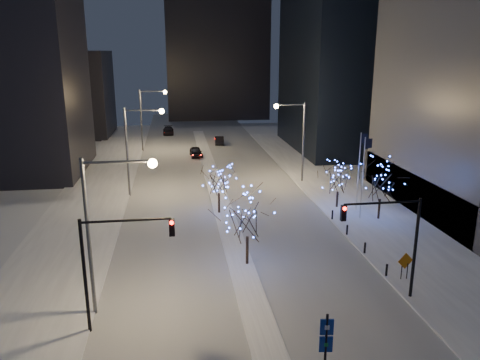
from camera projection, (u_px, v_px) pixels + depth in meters
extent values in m
plane|color=silver|center=(258.00, 318.00, 28.82)|extent=(160.00, 160.00, 0.00)
cube|color=#B3B9C3|center=(212.00, 175.00, 62.23)|extent=(20.00, 130.00, 0.02)
cube|color=white|center=(215.00, 185.00, 57.44)|extent=(2.00, 80.00, 0.15)
cube|color=white|center=(363.00, 205.00, 49.90)|extent=(10.00, 90.00, 0.15)
cube|color=white|center=(82.00, 218.00, 46.02)|extent=(8.00, 90.00, 0.15)
cube|color=black|center=(62.00, 94.00, 90.04)|extent=(18.00, 16.00, 16.00)
cube|color=black|center=(216.00, 29.00, 111.87)|extent=(24.00, 14.00, 42.00)
cylinder|color=#595E66|center=(89.00, 239.00, 28.06)|extent=(0.24, 0.24, 10.00)
cylinder|color=#595E66|center=(117.00, 162.00, 27.08)|extent=(4.00, 0.16, 0.16)
sphere|color=#FCC67E|center=(152.00, 163.00, 27.38)|extent=(0.56, 0.56, 0.56)
cylinder|color=#595E66|center=(127.00, 153.00, 51.93)|extent=(0.24, 0.24, 10.00)
cylinder|color=#595E66|center=(143.00, 110.00, 50.94)|extent=(4.00, 0.16, 0.16)
sphere|color=#FCC67E|center=(162.00, 111.00, 51.25)|extent=(0.56, 0.56, 0.56)
cylinder|color=#595E66|center=(141.00, 121.00, 75.79)|extent=(0.24, 0.24, 10.00)
cylinder|color=#595E66|center=(152.00, 91.00, 74.81)|extent=(4.00, 0.16, 0.16)
sphere|color=#FCC67E|center=(165.00, 92.00, 75.12)|extent=(0.56, 0.56, 0.56)
cylinder|color=#595E66|center=(303.00, 143.00, 57.60)|extent=(0.24, 0.24, 10.00)
cylinder|color=#595E66|center=(291.00, 105.00, 56.12)|extent=(3.50, 0.16, 0.16)
sphere|color=#FCC67E|center=(276.00, 106.00, 55.92)|extent=(0.56, 0.56, 0.56)
cylinder|color=black|center=(85.00, 277.00, 26.55)|extent=(0.20, 0.20, 7.00)
cylinder|color=black|center=(126.00, 221.00, 26.01)|extent=(5.00, 0.14, 0.14)
cube|color=black|center=(172.00, 227.00, 26.49)|extent=(0.32, 0.28, 1.00)
sphere|color=#FF0C05|center=(172.00, 223.00, 26.22)|extent=(0.22, 0.22, 0.22)
cylinder|color=black|center=(415.00, 250.00, 30.25)|extent=(0.20, 0.20, 7.00)
cylinder|color=black|center=(383.00, 203.00, 29.03)|extent=(5.00, 0.14, 0.14)
cube|color=black|center=(343.00, 213.00, 28.85)|extent=(0.32, 0.28, 1.00)
sphere|color=#FF0C05|center=(345.00, 209.00, 28.58)|extent=(0.22, 0.22, 0.22)
cylinder|color=silver|center=(362.00, 178.00, 44.73)|extent=(0.10, 0.10, 8.00)
cube|color=black|center=(369.00, 143.00, 43.87)|extent=(0.70, 0.03, 0.90)
cylinder|color=silver|center=(359.00, 172.00, 47.19)|extent=(0.10, 0.10, 8.00)
cube|color=black|center=(364.00, 138.00, 46.34)|extent=(0.70, 0.03, 0.90)
cylinder|color=black|center=(387.00, 270.00, 33.84)|extent=(0.16, 0.16, 0.90)
cylinder|color=black|center=(365.00, 248.00, 37.66)|extent=(0.16, 0.16, 0.90)
cylinder|color=black|center=(347.00, 230.00, 41.48)|extent=(0.16, 0.16, 0.90)
cylinder|color=black|center=(332.00, 215.00, 45.30)|extent=(0.16, 0.16, 0.90)
imported|color=black|center=(196.00, 152.00, 72.76)|extent=(2.10, 4.54, 1.51)
imported|color=black|center=(219.00, 140.00, 82.65)|extent=(1.78, 4.46, 1.44)
imported|color=black|center=(168.00, 131.00, 92.44)|extent=(2.11, 5.08, 1.47)
cylinder|color=black|center=(247.00, 250.00, 35.64)|extent=(0.22, 0.22, 2.20)
cylinder|color=black|center=(219.00, 203.00, 47.04)|extent=(0.22, 0.22, 2.04)
cylinder|color=black|center=(379.00, 209.00, 45.35)|extent=(0.22, 0.22, 1.97)
cylinder|color=black|center=(337.00, 199.00, 48.82)|extent=(0.22, 0.22, 1.63)
cylinder|color=black|center=(326.00, 348.00, 22.90)|extent=(0.13, 0.13, 3.71)
cube|color=navy|center=(327.00, 327.00, 22.59)|extent=(0.66, 0.17, 0.85)
cube|color=navy|center=(326.00, 344.00, 22.85)|extent=(0.66, 0.17, 0.85)
cylinder|color=black|center=(401.00, 271.00, 33.29)|extent=(0.07, 0.07, 1.19)
cylinder|color=black|center=(407.00, 271.00, 33.35)|extent=(0.07, 0.07, 1.19)
cube|color=orange|center=(405.00, 261.00, 33.11)|extent=(1.22, 0.23, 1.23)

